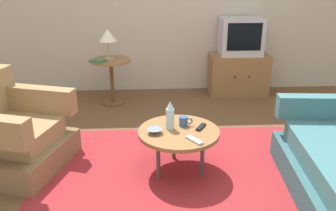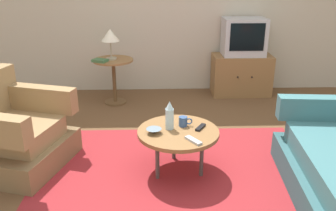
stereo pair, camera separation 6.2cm
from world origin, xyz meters
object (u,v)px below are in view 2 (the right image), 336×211
object	(u,v)px
armchair	(13,134)
book	(100,61)
table_lamp	(110,36)
bowl	(154,131)
tv_remote_silver	(193,140)
coffee_table	(178,134)
mug	(183,121)
tv_remote_dark	(201,127)
side_table	(114,72)
television	(244,37)
tv_stand	(241,75)
vase	(170,116)

from	to	relation	value
armchair	book	distance (m)	1.64
table_lamp	bowl	world-z (taller)	table_lamp
armchair	tv_remote_silver	xyz separation A→B (m)	(1.65, -0.39, 0.11)
coffee_table	book	distance (m)	1.92
mug	tv_remote_silver	size ratio (longest dim) A/B	0.73
tv_remote_dark	tv_remote_silver	world-z (taller)	same
side_table	television	world-z (taller)	television
armchair	side_table	distance (m)	1.79
tv_stand	armchair	bearing A→B (deg)	-143.23
armchair	tv_remote_dark	bearing A→B (deg)	102.38
bowl	television	bearing A→B (deg)	59.76
coffee_table	mug	distance (m)	0.14
tv_remote_silver	tv_stand	bearing A→B (deg)	-55.98
side_table	tv_stand	size ratio (longest dim) A/B	0.74
table_lamp	bowl	size ratio (longest dim) A/B	2.93
armchair	table_lamp	bearing A→B (deg)	171.91
television	mug	size ratio (longest dim) A/B	4.69
vase	tv_remote_dark	distance (m)	0.30
table_lamp	bowl	distance (m)	1.99
vase	mug	xyz separation A→B (m)	(0.13, 0.06, -0.08)
coffee_table	tv_remote_dark	bearing A→B (deg)	10.53
table_lamp	book	bearing A→B (deg)	-135.54
television	table_lamp	xyz separation A→B (m)	(-1.83, -0.33, 0.08)
mug	bowl	distance (m)	0.31
coffee_table	tv_stand	bearing A→B (deg)	63.54
coffee_table	tv_stand	distance (m)	2.36
vase	tv_remote_dark	xyz separation A→B (m)	(0.28, -0.00, -0.12)
television	book	bearing A→B (deg)	-166.81
tv_remote_dark	book	world-z (taller)	book
coffee_table	mug	size ratio (longest dim) A/B	5.83
armchair	table_lamp	world-z (taller)	table_lamp
armchair	tv_remote_dark	distance (m)	1.75
coffee_table	mug	bearing A→B (deg)	60.90
armchair	television	distance (m)	3.28
bowl	vase	bearing A→B (deg)	31.63
side_table	bowl	bearing A→B (deg)	-73.47
tv_stand	tv_remote_silver	xyz separation A→B (m)	(-0.94, -2.33, 0.13)
mug	bowl	size ratio (longest dim) A/B	0.92
side_table	tv_remote_dark	bearing A→B (deg)	-61.14
table_lamp	mug	bearing A→B (deg)	-63.79
tv_stand	vase	xyz separation A→B (m)	(-1.12, -2.07, 0.24)
armchair	tv_stand	world-z (taller)	armchair
coffee_table	bowl	world-z (taller)	bowl
bowl	book	size ratio (longest dim) A/B	0.61
armchair	book	size ratio (longest dim) A/B	4.82
table_lamp	bowl	xyz separation A→B (m)	(0.57, -1.84, -0.49)
armchair	bowl	world-z (taller)	armchair
television	tv_remote_dark	distance (m)	2.29
tv_stand	television	world-z (taller)	television
mug	armchair	bearing A→B (deg)	177.15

